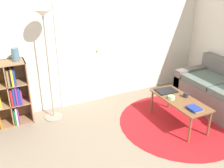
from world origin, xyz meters
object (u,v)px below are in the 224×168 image
at_px(cup, 186,95).
at_px(vase_on_shelf, 15,55).
at_px(laptop, 166,91).
at_px(couch, 224,95).
at_px(coffee_table, 180,102).
at_px(bowl, 171,98).
at_px(floor_lamp, 45,34).

distance_m(cup, vase_on_shelf, 2.77).
bearing_deg(laptop, couch, -17.06).
distance_m(coffee_table, bowl, 0.16).
xyz_separation_m(floor_lamp, coffee_table, (1.81, -1.09, -1.07)).
bearing_deg(vase_on_shelf, floor_lamp, -17.51).
bearing_deg(laptop, vase_on_shelf, 158.32).
xyz_separation_m(couch, coffee_table, (-1.05, -0.01, 0.11)).
bearing_deg(couch, bowl, 177.32).
relative_size(laptop, cup, 4.47).
distance_m(couch, laptop, 1.13).
xyz_separation_m(couch, bowl, (-1.17, 0.05, 0.18)).
xyz_separation_m(coffee_table, laptop, (-0.02, 0.34, 0.06)).
height_order(floor_lamp, bowl, floor_lamp).
xyz_separation_m(floor_lamp, couch, (2.86, -1.08, -1.18)).
xyz_separation_m(floor_lamp, cup, (1.95, -1.07, -0.98)).
distance_m(couch, bowl, 1.18).
relative_size(floor_lamp, cup, 22.62).
distance_m(bowl, cup, 0.26).
bearing_deg(couch, cup, 179.33).
relative_size(bowl, vase_on_shelf, 0.53).
relative_size(laptop, vase_on_shelf, 1.75).
distance_m(floor_lamp, laptop, 2.19).
bearing_deg(floor_lamp, bowl, -31.14).
relative_size(floor_lamp, couch, 1.10).
bearing_deg(coffee_table, vase_on_shelf, 151.48).
bearing_deg(coffee_table, floor_lamp, 149.03).
bearing_deg(bowl, floor_lamp, 148.86).
height_order(floor_lamp, vase_on_shelf, floor_lamp).
xyz_separation_m(floor_lamp, vase_on_shelf, (-0.45, 0.14, -0.31)).
distance_m(floor_lamp, bowl, 2.21).
xyz_separation_m(laptop, cup, (0.15, -0.32, 0.03)).
bearing_deg(cup, vase_on_shelf, 153.25).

